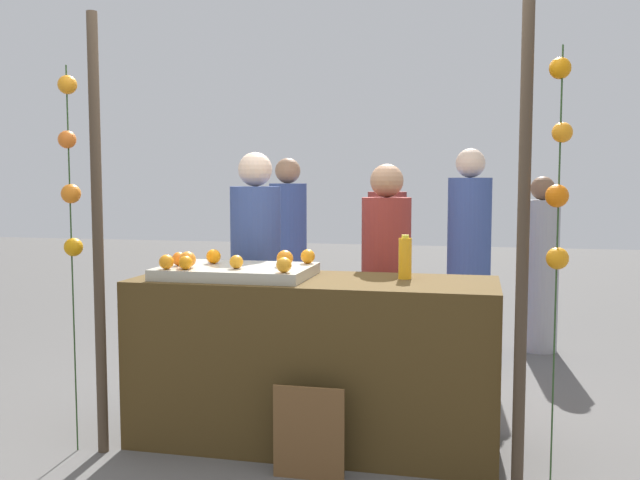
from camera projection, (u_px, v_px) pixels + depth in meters
ground_plane at (314, 441)px, 3.86m from camera, size 24.00×24.00×0.00m
stall_counter at (314, 361)px, 3.82m from camera, size 1.98×0.70×0.91m
orange_tray at (237, 271)px, 3.86m from camera, size 0.83×0.56×0.06m
orange_0 at (188, 260)px, 3.77m from camera, size 0.09×0.09×0.09m
orange_1 at (236, 262)px, 3.73m from camera, size 0.07×0.07×0.07m
orange_2 at (179, 259)px, 3.87m from camera, size 0.08×0.08×0.08m
orange_3 at (186, 263)px, 3.69m from camera, size 0.07×0.07×0.07m
orange_4 at (285, 258)px, 3.83m from camera, size 0.09×0.09×0.09m
orange_5 at (166, 262)px, 3.71m from camera, size 0.08×0.08×0.08m
orange_6 at (214, 256)px, 3.96m from camera, size 0.08×0.08×0.08m
orange_7 at (284, 265)px, 3.57m from camera, size 0.08×0.08×0.08m
orange_8 at (308, 256)px, 3.97m from camera, size 0.08×0.08×0.08m
juice_bottle at (405, 258)px, 3.77m from camera, size 0.07×0.07×0.24m
chalkboard_sign at (309, 434)px, 3.35m from camera, size 0.35×0.03×0.47m
vendor_left at (256, 286)px, 4.52m from camera, size 0.33×0.33×1.63m
vendor_right at (386, 295)px, 4.38m from camera, size 0.31×0.31×1.55m
crowd_person_0 at (469, 264)px, 5.49m from camera, size 0.34×0.34×1.70m
crowd_person_1 at (288, 258)px, 6.13m from camera, size 0.33×0.33×1.65m
crowd_person_2 at (387, 269)px, 5.64m from camera, size 0.32×0.32×1.57m
crowd_person_3 at (541, 270)px, 5.87m from camera, size 0.30×0.30×1.49m
canopy_post_left at (98, 237)px, 3.62m from camera, size 0.06×0.06×2.31m
canopy_post_right at (523, 245)px, 3.14m from camera, size 0.06×0.06×2.31m
garland_strand_left at (70, 172)px, 3.61m from camera, size 0.11×0.10×2.04m
garland_strand_right at (559, 174)px, 3.08m from camera, size 0.11×0.11×2.04m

